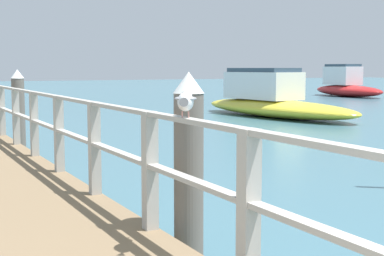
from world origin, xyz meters
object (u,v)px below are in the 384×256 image
at_px(dock_piling_near, 189,168).
at_px(seagull_foreground, 186,101).
at_px(boat_1, 346,86).
at_px(boat_0, 272,100).
at_px(dock_piling_far, 19,110).

bearing_deg(dock_piling_near, seagull_foreground, -119.29).
xyz_separation_m(seagull_foreground, boat_1, (23.80, 23.51, -0.90)).
relative_size(seagull_foreground, boat_0, 0.05).
distance_m(seagull_foreground, boat_1, 33.47).
bearing_deg(dock_piling_near, boat_0, 51.36).
height_order(dock_piling_near, dock_piling_far, same).
relative_size(dock_piling_near, boat_1, 0.28).
distance_m(dock_piling_near, boat_1, 32.72).
bearing_deg(dock_piling_far, boat_0, 23.83).
relative_size(dock_piling_near, dock_piling_far, 1.00).
height_order(dock_piling_near, boat_1, boat_1).
xyz_separation_m(dock_piling_near, dock_piling_far, (0.00, 8.30, 0.00)).
xyz_separation_m(dock_piling_far, boat_0, (10.26, 4.53, -0.31)).
bearing_deg(boat_1, dock_piling_far, -142.15).
distance_m(boat_0, boat_1, 16.55).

